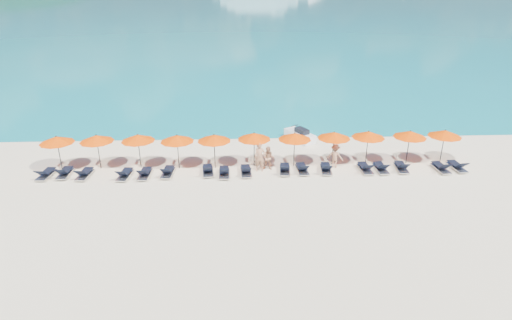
{
  "coord_description": "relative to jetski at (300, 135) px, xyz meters",
  "views": [
    {
      "loc": [
        -0.99,
        -20.37,
        11.07
      ],
      "look_at": [
        0.0,
        3.0,
        1.2
      ],
      "focal_mm": 30.0,
      "sensor_mm": 36.0,
      "label": 1
    }
  ],
  "objects": [
    {
      "name": "ground",
      "position": [
        -3.56,
        -9.5,
        -0.4
      ],
      "size": [
        1400.0,
        1400.0,
        0.0
      ],
      "primitive_type": "plane",
      "color": "beige"
    },
    {
      "name": "headland_small",
      "position": [
        -153.56,
        550.5,
        -35.4
      ],
      "size": [
        162.0,
        126.0,
        85.5
      ],
      "color": "black",
      "rests_on": "ground"
    },
    {
      "name": "jetski",
      "position": [
        0.0,
        0.0,
        0.0
      ],
      "size": [
        2.21,
        2.85,
        0.96
      ],
      "rotation": [
        0.0,
        0.0,
        0.51
      ],
      "color": "white",
      "rests_on": "ground"
    },
    {
      "name": "beachgoer_a",
      "position": [
        -3.29,
        -5.42,
        0.54
      ],
      "size": [
        0.7,
        0.48,
        1.87
      ],
      "primitive_type": "imported",
      "rotation": [
        0.0,
        0.0,
        0.05
      ],
      "color": "tan",
      "rests_on": "ground"
    },
    {
      "name": "beachgoer_b",
      "position": [
        -2.71,
        -5.21,
        0.37
      ],
      "size": [
        0.81,
        0.55,
        1.53
      ],
      "primitive_type": "imported",
      "rotation": [
        0.0,
        0.0,
        -0.17
      ],
      "color": "tan",
      "rests_on": "ground"
    },
    {
      "name": "beachgoer_c",
      "position": [
        1.52,
        -5.06,
        0.39
      ],
      "size": [
        1.11,
        0.81,
        1.56
      ],
      "primitive_type": "imported",
      "rotation": [
        0.0,
        0.0,
        2.76
      ],
      "color": "tan",
      "rests_on": "ground"
    },
    {
      "name": "umbrella_0",
      "position": [
        -15.76,
        -4.71,
        1.62
      ],
      "size": [
        2.1,
        2.1,
        2.28
      ],
      "color": "black",
      "rests_on": "ground"
    },
    {
      "name": "umbrella_1",
      "position": [
        -13.38,
        -4.57,
        1.62
      ],
      "size": [
        2.1,
        2.1,
        2.28
      ],
      "color": "black",
      "rests_on": "ground"
    },
    {
      "name": "umbrella_2",
      "position": [
        -10.84,
        -4.57,
        1.62
      ],
      "size": [
        2.1,
        2.1,
        2.28
      ],
      "color": "black",
      "rests_on": "ground"
    },
    {
      "name": "umbrella_3",
      "position": [
        -8.39,
        -4.77,
        1.62
      ],
      "size": [
        2.1,
        2.1,
        2.28
      ],
      "color": "black",
      "rests_on": "ground"
    },
    {
      "name": "umbrella_4",
      "position": [
        -6.1,
        -4.78,
        1.62
      ],
      "size": [
        2.1,
        2.1,
        2.28
      ],
      "color": "black",
      "rests_on": "ground"
    },
    {
      "name": "umbrella_5",
      "position": [
        -3.6,
        -4.57,
        1.62
      ],
      "size": [
        2.1,
        2.1,
        2.28
      ],
      "color": "black",
      "rests_on": "ground"
    },
    {
      "name": "umbrella_6",
      "position": [
        -1.05,
        -4.71,
        1.62
      ],
      "size": [
        2.1,
        2.1,
        2.28
      ],
      "color": "black",
      "rests_on": "ground"
    },
    {
      "name": "umbrella_7",
      "position": [
        1.46,
        -4.6,
        1.62
      ],
      "size": [
        2.1,
        2.1,
        2.28
      ],
      "color": "black",
      "rests_on": "ground"
    },
    {
      "name": "umbrella_8",
      "position": [
        3.68,
        -4.56,
        1.62
      ],
      "size": [
        2.1,
        2.1,
        2.28
      ],
      "color": "black",
      "rests_on": "ground"
    },
    {
      "name": "umbrella_9",
      "position": [
        6.35,
        -4.61,
        1.62
      ],
      "size": [
        2.1,
        2.1,
        2.28
      ],
      "color": "black",
      "rests_on": "ground"
    },
    {
      "name": "umbrella_10",
      "position": [
        8.64,
        -4.55,
        1.62
      ],
      "size": [
        2.1,
        2.1,
        2.28
      ],
      "color": "black",
      "rests_on": "ground"
    },
    {
      "name": "lounger_0",
      "position": [
        -16.31,
        -5.8,
        -0.16
      ],
      "size": [
        0.77,
        1.75,
        0.66
      ],
      "rotation": [
        0.0,
        0.0,
        -0.09
      ],
      "color": "silver",
      "rests_on": "ground"
    },
    {
      "name": "lounger_1",
      "position": [
        -15.23,
        -5.67,
        -0.16
      ],
      "size": [
        0.64,
        1.71,
        0.66
      ],
      "rotation": [
        0.0,
        0.0,
        0.01
      ],
      "color": "silver",
      "rests_on": "ground"
    },
    {
      "name": "lounger_2",
      "position": [
        -13.97,
        -5.89,
        -0.16
      ],
      "size": [
        0.74,
        1.74,
        0.66
      ],
      "rotation": [
        0.0,
        0.0,
        -0.07
      ],
      "color": "silver",
      "rests_on": "ground"
    },
    {
      "name": "lounger_3",
      "position": [
        -11.5,
        -6.06,
        -0.16
      ],
      "size": [
        0.78,
        1.75,
        0.66
      ],
      "rotation": [
        0.0,
        0.0,
        -0.1
      ],
      "color": "silver",
      "rests_on": "ground"
    },
    {
      "name": "lounger_4",
      "position": [
        -10.32,
        -5.99,
        -0.16
      ],
      "size": [
        0.68,
        1.72,
        0.66
      ],
      "rotation": [
        0.0,
        0.0,
        -0.03
      ],
      "color": "silver",
      "rests_on": "ground"
    },
    {
      "name": "lounger_5",
      "position": [
        -8.95,
        -5.82,
        -0.16
      ],
      "size": [
        0.72,
        1.73,
        0.66
      ],
      "rotation": [
        0.0,
        0.0,
        -0.06
      ],
      "color": "silver",
      "rests_on": "ground"
    },
    {
      "name": "lounger_6",
      "position": [
        -6.5,
        -5.7,
        -0.16
      ],
      "size": [
        0.79,
        1.76,
        0.66
      ],
      "rotation": [
        0.0,
        0.0,
        0.1
      ],
      "color": "silver",
      "rests_on": "ground"
    },
    {
      "name": "lounger_7",
      "position": [
        -5.49,
        -6.04,
        -0.16
      ],
      "size": [
        0.66,
        1.72,
        0.66
      ],
      "rotation": [
        0.0,
        0.0,
        0.03
      ],
      "color": "silver",
      "rests_on": "ground"
    },
    {
      "name": "lounger_8",
      "position": [
        -4.15,
        -5.88,
        -0.16
      ],
      "size": [
        0.69,
        1.73,
        0.66
      ],
      "rotation": [
        0.0,
        0.0,
        0.04
      ],
      "color": "silver",
      "rests_on": "ground"
    },
    {
      "name": "lounger_9",
      "position": [
        -1.73,
        -5.72,
        -0.16
      ],
      "size": [
        0.77,
        1.75,
        0.66
      ],
      "rotation": [
        0.0,
        0.0,
        -0.09
      ],
      "color": "silver",
      "rests_on": "ground"
    },
    {
      "name": "lounger_10",
      "position": [
        -0.64,
        -5.7,
        -0.16
      ],
      "size": [
        0.7,
        1.73,
        0.66
      ],
      "rotation": [
        0.0,
        0.0,
        0.05
      ],
      "color": "silver",
      "rests_on": "ground"
    },
    {
      "name": "lounger_11",
      "position": [
        0.86,
        -5.72,
        -0.16
      ],
      "size": [
        0.77,
        1.75,
        0.66
      ],
      "rotation": [
        0.0,
        0.0,
        -0.09
      ],
      "color": "silver",
      "rests_on": "ground"
    },
    {
      "name": "lounger_12",
      "position": [
        3.32,
        -5.77,
        -0.16
      ],
      "size": [
        0.71,
        1.73,
        0.66
      ],
      "rotation": [
        0.0,
        0.0,
        0.05
      ],
      "color": "silver",
      "rests_on": "ground"
    },
    {
      "name": "lounger_13",
      "position": [
        4.31,
        -5.75,
        -0.16
      ],
      "size": [
        0.64,
        1.71,
        0.66
      ],
      "rotation": [
        0.0,
        0.0,
        0.01
      ],
      "color": "silver",
      "rests_on": "ground"
    },
    {
      "name": "lounger_14",
      "position": [
        5.64,
        -5.71,
        -0.16
      ],
      "size": [
        0.78,
        1.75,
        0.66
      ],
      "rotation": [
        0.0,
        0.0,
        -0.1
      ],
      "color": "silver",
      "rests_on": "ground"
    },
    {
      "name": "lounger_15",
      "position": [
        8.1,
        -5.87,
        -0.16
      ],
      "size": [
        0.72,
        1.73,
        0.66
      ],
      "rotation": [
        0.0,
        0.0,
        0.06
      ],
      "color": "silver",
      "rests_on": "ground"
    },
    {
      "name": "lounger_16",
      "position": [
        9.2,
        -5.72,
        -0.16
      ],
      "size": [
        0.74,
        1.74,
        0.66
      ],
      "rotation": [
        0.0,
        0.0,
        0.07
      ],
      "color": "silver",
      "rests_on": "ground"
    }
  ]
}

